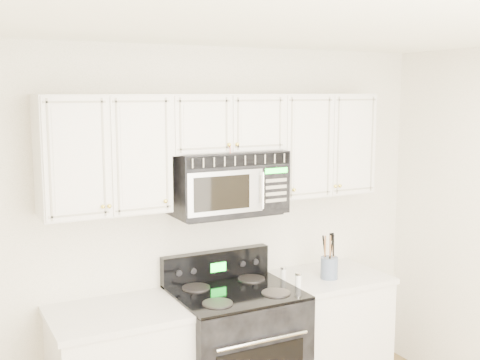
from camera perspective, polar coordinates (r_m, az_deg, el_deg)
room at (r=2.95m, az=11.95°, el=-11.32°), size 3.51×3.51×2.61m
base_cabinet_right at (r=4.79m, az=8.01°, el=-14.57°), size 0.86×0.65×0.92m
range at (r=4.36m, az=-0.46°, el=-16.05°), size 0.83×0.75×1.14m
upper_cabinets at (r=4.14m, az=-1.82°, el=3.49°), size 2.44×0.37×0.75m
microwave at (r=4.15m, az=-1.21°, el=-0.21°), size 0.78×0.44×0.43m
utensil_crock at (r=4.52m, az=8.47°, el=-8.12°), size 0.13×0.13×0.34m
shaker_salt at (r=4.45m, az=4.13°, el=-8.83°), size 0.04×0.04×0.10m
shaker_pepper at (r=4.30m, az=5.54°, el=-9.42°), size 0.04×0.04×0.11m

